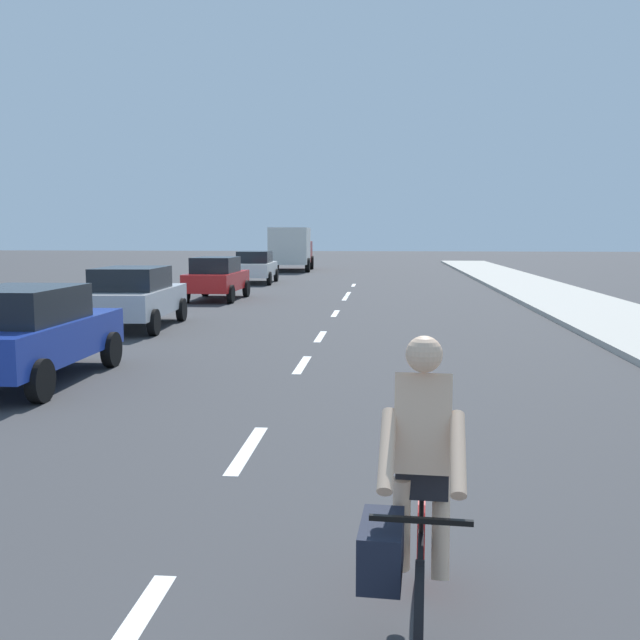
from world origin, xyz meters
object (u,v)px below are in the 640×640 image
at_px(cyclist, 413,500).
at_px(parked_car_red, 217,277).
at_px(parked_car_silver, 134,296).
at_px(delivery_truck, 291,248).
at_px(parked_car_blue, 26,332).
at_px(parked_car_white, 255,266).

bearing_deg(cyclist, parked_car_red, -70.09).
distance_m(parked_car_silver, delivery_truck, 28.59).
relative_size(parked_car_blue, parked_car_silver, 0.96).
xyz_separation_m(parked_car_blue, parked_car_white, (-0.59, 23.47, -0.00)).
xyz_separation_m(cyclist, parked_car_red, (-6.37, 21.42, 0.00)).
height_order(cyclist, parked_car_blue, cyclist).
relative_size(parked_car_blue, delivery_truck, 0.65).
bearing_deg(parked_car_red, parked_car_white, 91.92).
relative_size(parked_car_red, delivery_truck, 0.61).
bearing_deg(parked_car_white, parked_car_silver, -92.30).
height_order(parked_car_blue, parked_car_white, same).
relative_size(parked_car_red, parked_car_white, 0.94).
xyz_separation_m(cyclist, parked_car_white, (-6.58, 30.25, 0.01)).
height_order(cyclist, parked_car_silver, cyclist).
relative_size(cyclist, parked_car_blue, 0.44).
bearing_deg(parked_car_silver, parked_car_blue, -87.62).
bearing_deg(cyclist, parked_car_blue, -45.22).
height_order(parked_car_white, delivery_truck, delivery_truck).
bearing_deg(parked_car_white, parked_car_red, -90.78).
distance_m(parked_car_blue, parked_car_white, 23.47).
distance_m(cyclist, parked_car_white, 30.96).
xyz_separation_m(parked_car_blue, delivery_truck, (-0.42, 35.32, 0.67)).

